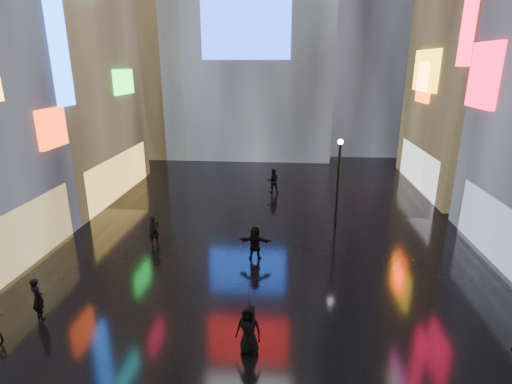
# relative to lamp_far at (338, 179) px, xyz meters

# --- Properties ---
(ground) EXTENTS (140.00, 140.00, 0.00)m
(ground) POSITION_rel_lamp_far_xyz_m (-3.90, -1.20, -2.94)
(ground) COLOR black
(ground) RESTS_ON ground
(building_left_far) EXTENTS (10.28, 12.00, 22.00)m
(building_left_far) POSITION_rel_lamp_far_xyz_m (-19.88, 4.80, 8.04)
(building_left_far) COLOR black
(building_left_far) RESTS_ON ground
(tower_flank_left) EXTENTS (10.00, 10.00, 26.00)m
(tower_flank_left) POSITION_rel_lamp_far_xyz_m (-17.90, 20.80, 10.06)
(tower_flank_left) COLOR black
(tower_flank_left) RESTS_ON ground
(lamp_far) EXTENTS (0.30, 0.30, 5.20)m
(lamp_far) POSITION_rel_lamp_far_xyz_m (0.00, 0.00, 0.00)
(lamp_far) COLOR black
(lamp_far) RESTS_ON ground
(pedestrian_4) EXTENTS (0.96, 0.74, 1.76)m
(pedestrian_4) POSITION_rel_lamp_far_xyz_m (-3.98, -11.07, -2.06)
(pedestrian_4) COLOR black
(pedestrian_4) RESTS_ON ground
(pedestrian_5) EXTENTS (1.61, 0.56, 1.72)m
(pedestrian_5) POSITION_rel_lamp_far_xyz_m (-4.35, -4.43, -2.09)
(pedestrian_5) COLOR black
(pedestrian_5) RESTS_ON ground
(pedestrian_6) EXTENTS (0.68, 0.62, 1.57)m
(pedestrian_6) POSITION_rel_lamp_far_xyz_m (-9.78, -3.22, -2.16)
(pedestrian_6) COLOR black
(pedestrian_6) RESTS_ON ground
(pedestrian_7) EXTENTS (0.97, 0.81, 1.79)m
(pedestrian_7) POSITION_rel_lamp_far_xyz_m (-3.94, 6.29, -2.05)
(pedestrian_7) COLOR black
(pedestrian_7) RESTS_ON ground
(umbrella_2) EXTENTS (1.29, 1.27, 0.94)m
(umbrella_2) POSITION_rel_lamp_far_xyz_m (-3.98, -11.07, -0.72)
(umbrella_2) COLOR black
(umbrella_2) RESTS_ON pedestrian_4
(pedestrian_8) EXTENTS (0.73, 0.65, 1.68)m
(pedestrian_8) POSITION_rel_lamp_far_xyz_m (-11.98, -9.89, -2.11)
(pedestrian_8) COLOR black
(pedestrian_8) RESTS_ON ground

